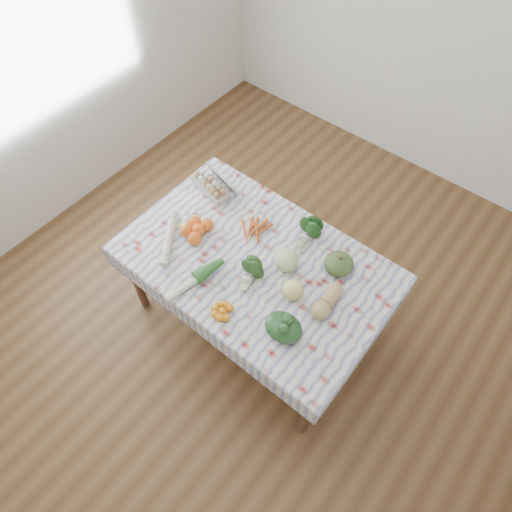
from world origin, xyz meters
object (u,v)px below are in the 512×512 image
kabocha_squash (339,264)px  cabbage (287,260)px  butternut_squash (327,301)px  grapefruit (293,290)px  dining_table (256,269)px  egg_carton (210,187)px

kabocha_squash → cabbage: bearing=-144.2°
butternut_squash → grapefruit: bearing=-164.4°
dining_table → egg_carton: 0.68m
cabbage → grapefruit: cabbage is taller
grapefruit → kabocha_squash: bearing=72.2°
dining_table → kabocha_squash: bearing=32.5°
dining_table → butternut_squash: 0.53m
egg_carton → grapefruit: size_ratio=2.50×
dining_table → butternut_squash: (0.51, 0.01, 0.14)m
dining_table → kabocha_squash: size_ratio=8.87×
cabbage → butternut_squash: size_ratio=0.61×
egg_carton → butternut_squash: 1.16m
kabocha_squash → butternut_squash: size_ratio=0.75×
egg_carton → kabocha_squash: size_ratio=1.75×
dining_table → kabocha_squash: (0.42, 0.27, 0.14)m
egg_carton → grapefruit: bearing=-5.6°
dining_table → grapefruit: (0.32, -0.06, 0.15)m
dining_table → grapefruit: grapefruit is taller
dining_table → egg_carton: (-0.62, 0.26, 0.13)m
butternut_squash → kabocha_squash: bearing=105.6°
butternut_squash → grapefruit: grapefruit is taller
dining_table → egg_carton: bearing=156.9°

